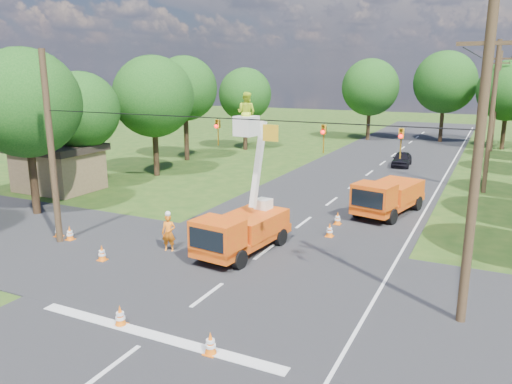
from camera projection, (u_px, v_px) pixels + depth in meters
The scene contains 31 objects.
ground at pixel (353, 186), 35.75m from camera, with size 140.00×140.00×0.00m, color #224514.
road_main at pixel (353, 186), 35.75m from camera, with size 12.00×100.00×0.06m, color black.
road_cross at pixel (233, 276), 20.02m from camera, with size 56.00×10.00×0.07m, color black.
stop_bar at pixel (153, 337), 15.47m from camera, with size 9.00×0.45×0.02m, color silver.
edge_line at pixel (435, 194), 33.38m from camera, with size 0.12×90.00×0.02m, color silver.
bucket_truck at pixel (242, 220), 22.18m from camera, with size 2.65×5.60×7.17m.
second_truck at pixel (388, 196), 28.31m from camera, with size 3.28×5.99×2.13m.
ground_worker at pixel (169, 233), 22.63m from camera, with size 0.64×0.42×1.75m, color orange.
distant_car at pixel (402, 159), 43.10m from camera, with size 1.47×3.65×1.24m, color black.
traffic_cone_0 at pixel (120, 316), 16.03m from camera, with size 0.38×0.38×0.71m.
traffic_cone_1 at pixel (210, 343), 14.40m from camera, with size 0.38×0.38×0.71m.
traffic_cone_2 at pixel (330, 230), 24.68m from camera, with size 0.38×0.38×0.71m.
traffic_cone_3 at pixel (338, 218), 26.67m from camera, with size 0.38×0.38×0.71m.
traffic_cone_4 at pixel (102, 253), 21.57m from camera, with size 0.38×0.38×0.71m.
traffic_cone_5 at pixel (70, 233), 24.20m from camera, with size 0.38×0.38×0.71m.
traffic_cone_6 at pixel (58, 230), 24.68m from camera, with size 0.38×0.38×0.71m.
traffic_cone_7 at pixel (405, 199), 30.64m from camera, with size 0.38×0.38×0.71m.
pole_right_near at pixel (476, 169), 15.21m from camera, with size 1.80×0.30×10.00m.
pole_right_mid at pixel (492, 117), 32.69m from camera, with size 1.80×0.30×10.00m.
pole_right_far at pixel (496, 101), 50.17m from camera, with size 1.80×0.30×10.00m.
pole_left at pixel (51, 150), 22.99m from camera, with size 0.30×0.30×9.00m.
signal_span at pixel (287, 133), 17.68m from camera, with size 18.00×0.29×1.07m.
shed at pixel (58, 167), 34.27m from camera, with size 5.50×4.50×3.15m.
tree_left_b at pixel (26, 103), 27.31m from camera, with size 6.00×6.00×9.32m.
tree_left_c at pixel (81, 111), 33.61m from camera, with size 5.20×5.20×8.06m.
tree_left_d at pixel (153, 97), 38.06m from camera, with size 6.20×6.20×9.24m.
tree_left_e at pixel (185, 89), 44.85m from camera, with size 5.80×5.80×9.41m.
tree_left_f at pixel (245, 95), 51.19m from camera, with size 5.40×5.40×8.40m.
tree_far_a at pixel (370, 87), 58.27m from camera, with size 6.60×6.60×9.50m.
tree_far_b at pixel (445, 82), 56.48m from camera, with size 7.00×7.00×10.32m.
tree_far_c at pixel (508, 91), 51.27m from camera, with size 6.20×6.20×9.18m.
Camera 1 is at (8.97, -14.38, 8.01)m, focal length 35.00 mm.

